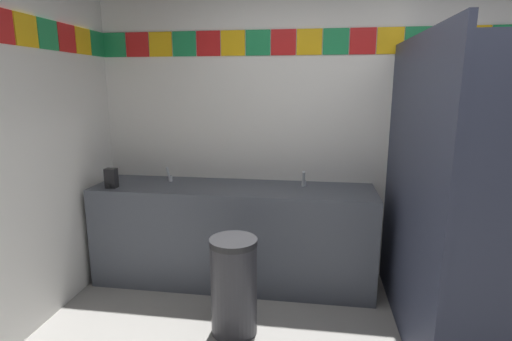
% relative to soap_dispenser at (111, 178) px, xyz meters
% --- Properties ---
extents(wall_back, '(4.44, 0.09, 2.52)m').
position_rel_soap_dispenser_xyz_m(wall_back, '(1.99, 0.50, 0.35)').
color(wall_back, white).
rests_on(wall_back, ground_plane).
extents(vanity_counter, '(2.31, 0.58, 0.83)m').
position_rel_soap_dispenser_xyz_m(vanity_counter, '(0.97, 0.17, -0.49)').
color(vanity_counter, '#4C515B').
rests_on(vanity_counter, ground_plane).
extents(faucet_left, '(0.04, 0.10, 0.14)m').
position_rel_soap_dispenser_xyz_m(faucet_left, '(0.40, 0.26, -0.03)').
color(faucet_left, silver).
rests_on(faucet_left, vanity_counter).
extents(faucet_right, '(0.04, 0.10, 0.14)m').
position_rel_soap_dispenser_xyz_m(faucet_right, '(1.55, 0.26, -0.03)').
color(faucet_right, silver).
rests_on(faucet_right, vanity_counter).
extents(soap_dispenser, '(0.09, 0.09, 0.16)m').
position_rel_soap_dispenser_xyz_m(soap_dispenser, '(0.00, 0.00, 0.00)').
color(soap_dispenser, black).
rests_on(soap_dispenser, vanity_counter).
extents(stall_divider, '(0.92, 1.55, 1.97)m').
position_rel_soap_dispenser_xyz_m(stall_divider, '(2.42, -0.58, 0.07)').
color(stall_divider, '#33384C').
rests_on(stall_divider, ground_plane).
extents(toilet, '(0.39, 0.49, 0.74)m').
position_rel_soap_dispenser_xyz_m(toilet, '(2.91, 0.03, -0.61)').
color(toilet, white).
rests_on(toilet, ground_plane).
extents(trash_bin, '(0.32, 0.32, 0.67)m').
position_rel_soap_dispenser_xyz_m(trash_bin, '(1.13, -0.55, -0.58)').
color(trash_bin, '#333338').
rests_on(trash_bin, ground_plane).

